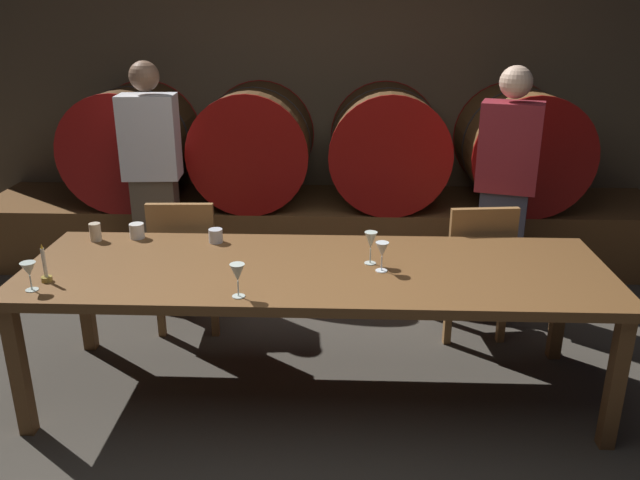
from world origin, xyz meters
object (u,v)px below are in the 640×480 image
at_px(candle_center, 46,271).
at_px(cup_left, 95,232).
at_px(cup_right, 216,236).
at_px(wine_glass_far_left, 29,270).
at_px(wine_barrel_center_left, 255,145).
at_px(dining_table, 316,277).
at_px(chair_left, 187,258).
at_px(guest_left, 154,179).
at_px(wine_barrel_far_left, 134,144).
at_px(guest_right, 505,190).
at_px(wine_glass_center_left, 237,274).
at_px(wine_glass_center_right, 371,241).
at_px(wine_barrel_center_right, 387,146).
at_px(wine_glass_far_right, 382,251).
at_px(cup_center, 137,231).
at_px(chair_right, 475,264).
at_px(wine_barrel_far_right, 520,147).

relative_size(candle_center, cup_left, 1.91).
bearing_deg(cup_right, wine_glass_far_left, -137.65).
relative_size(wine_barrel_center_left, dining_table, 0.30).
bearing_deg(chair_left, guest_left, -62.15).
relative_size(wine_barrel_far_left, dining_table, 0.30).
distance_m(wine_barrel_center_left, wine_glass_far_left, 2.41).
bearing_deg(dining_table, candle_center, -169.67).
bearing_deg(guest_right, wine_glass_center_left, 60.89).
height_order(guest_right, wine_glass_center_left, guest_right).
bearing_deg(wine_glass_center_left, cup_right, 108.62).
relative_size(wine_glass_far_left, cup_right, 1.79).
bearing_deg(wine_barrel_far_left, wine_glass_center_right, -46.48).
bearing_deg(wine_glass_center_left, wine_barrel_center_right, 70.85).
relative_size(wine_glass_far_right, cup_center, 1.78).
distance_m(dining_table, wine_glass_far_right, 0.37).
bearing_deg(wine_barrel_center_right, wine_barrel_center_left, 180.00).
bearing_deg(wine_glass_far_right, chair_right, 49.25).
bearing_deg(dining_table, wine_barrel_center_right, 76.50).
distance_m(wine_barrel_far_left, wine_glass_center_right, 2.62).
xyz_separation_m(dining_table, wine_glass_center_left, (-0.34, -0.37, 0.17)).
distance_m(chair_left, wine_glass_far_right, 1.43).
bearing_deg(wine_barrel_center_left, wine_glass_far_right, -65.76).
xyz_separation_m(chair_left, candle_center, (-0.45, -0.93, 0.30)).
bearing_deg(guest_left, dining_table, 128.79).
height_order(wine_barrel_far_right, guest_left, guest_left).
xyz_separation_m(candle_center, wine_glass_center_right, (1.57, 0.29, 0.07)).
distance_m(wine_barrel_center_right, wine_glass_far_left, 2.90).
xyz_separation_m(wine_barrel_center_right, guest_left, (-1.66, -0.66, -0.11)).
xyz_separation_m(wine_barrel_center_left, cup_right, (-0.01, -1.62, -0.18)).
bearing_deg(wine_barrel_far_left, wine_glass_center_left, -62.92).
relative_size(wine_glass_center_left, cup_left, 1.58).
relative_size(wine_barrel_far_left, candle_center, 4.63).
xyz_separation_m(guest_right, wine_glass_center_right, (-0.92, -1.05, 0.02)).
xyz_separation_m(wine_barrel_center_right, candle_center, (-1.76, -2.19, -0.16)).
bearing_deg(cup_left, dining_table, -14.96).
distance_m(wine_barrel_center_right, wine_glass_center_right, 1.91).
distance_m(wine_barrel_far_left, cup_center, 1.65).
distance_m(guest_left, cup_center, 0.92).
distance_m(chair_right, guest_right, 0.61).
bearing_deg(chair_left, cup_right, 124.16).
distance_m(wine_barrel_center_left, guest_left, 0.92).
relative_size(cup_left, cup_right, 1.31).
xyz_separation_m(dining_table, chair_right, (0.95, 0.67, -0.19)).
height_order(guest_right, wine_glass_center_right, guest_right).
distance_m(wine_barrel_far_right, guest_left, 2.76).
distance_m(wine_glass_center_left, wine_glass_far_right, 0.74).
bearing_deg(wine_barrel_far_left, cup_right, -59.57).
relative_size(guest_left, candle_center, 8.46).
relative_size(dining_table, guest_right, 1.81).
bearing_deg(wine_barrel_center_right, chair_right, -69.49).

